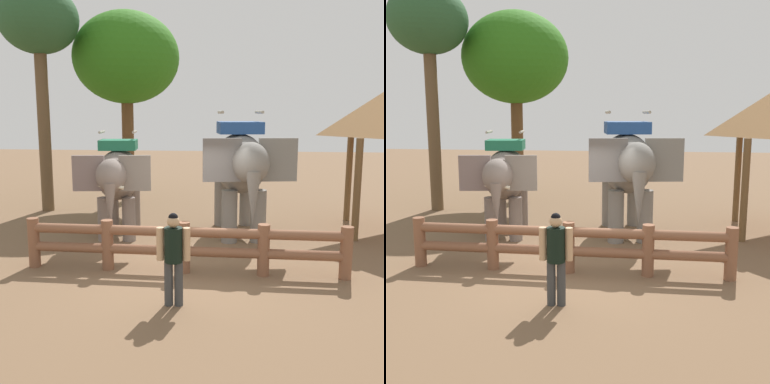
% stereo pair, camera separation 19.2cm
% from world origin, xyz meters
% --- Properties ---
extents(ground_plane, '(60.00, 60.00, 0.00)m').
position_xyz_m(ground_plane, '(0.00, 0.00, 0.00)').
color(ground_plane, brown).
extents(log_fence, '(6.61, 0.32, 1.05)m').
position_xyz_m(log_fence, '(0.00, -0.00, 0.60)').
color(log_fence, brown).
rests_on(log_fence, ground).
extents(elephant_near_left, '(1.83, 3.26, 2.75)m').
position_xyz_m(elephant_near_left, '(-2.06, 2.72, 1.55)').
color(elephant_near_left, gray).
rests_on(elephant_near_left, ground).
extents(elephant_center, '(2.21, 3.87, 3.27)m').
position_xyz_m(elephant_center, '(1.11, 3.05, 1.83)').
color(elephant_center, gray).
rests_on(elephant_center, ground).
extents(tourist_woman_in_black, '(0.57, 0.33, 1.60)m').
position_xyz_m(tourist_woman_in_black, '(0.02, -1.64, 0.92)').
color(tourist_woman_in_black, '#37393A').
rests_on(tourist_woman_in_black, ground).
extents(tree_far_left, '(2.50, 2.50, 7.15)m').
position_xyz_m(tree_far_left, '(-5.23, 5.57, 5.89)').
color(tree_far_left, brown).
rests_on(tree_far_left, ground).
extents(tree_back_center, '(3.73, 3.73, 6.70)m').
position_xyz_m(tree_back_center, '(-2.94, 7.50, 5.06)').
color(tree_back_center, brown).
rests_on(tree_back_center, ground).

